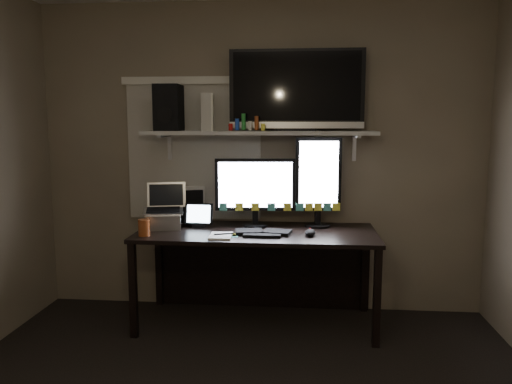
# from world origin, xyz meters

# --- Properties ---
(back_wall) EXTENTS (3.60, 0.00, 3.60)m
(back_wall) POSITION_xyz_m (0.00, 1.80, 1.25)
(back_wall) COLOR #685C4A
(back_wall) RESTS_ON floor
(window_blinds) EXTENTS (1.10, 0.02, 1.10)m
(window_blinds) POSITION_xyz_m (-0.55, 1.79, 1.30)
(window_blinds) COLOR silver
(window_blinds) RESTS_ON back_wall
(desk) EXTENTS (1.80, 0.75, 0.73)m
(desk) POSITION_xyz_m (0.00, 1.55, 0.55)
(desk) COLOR black
(desk) RESTS_ON floor
(wall_shelf) EXTENTS (1.80, 0.35, 0.03)m
(wall_shelf) POSITION_xyz_m (0.00, 1.62, 1.46)
(wall_shelf) COLOR beige
(wall_shelf) RESTS_ON back_wall
(monitor_landscape) EXTENTS (0.63, 0.12, 0.55)m
(monitor_landscape) POSITION_xyz_m (-0.03, 1.60, 1.01)
(monitor_landscape) COLOR black
(monitor_landscape) RESTS_ON desk
(monitor_portrait) EXTENTS (0.36, 0.11, 0.72)m
(monitor_portrait) POSITION_xyz_m (0.46, 1.63, 1.09)
(monitor_portrait) COLOR black
(monitor_portrait) RESTS_ON desk
(keyboard) EXTENTS (0.42, 0.17, 0.03)m
(keyboard) POSITION_xyz_m (0.06, 1.34, 0.74)
(keyboard) COLOR black
(keyboard) RESTS_ON desk
(mouse) EXTENTS (0.09, 0.13, 0.04)m
(mouse) POSITION_xyz_m (0.40, 1.31, 0.75)
(mouse) COLOR black
(mouse) RESTS_ON desk
(notepad) EXTENTS (0.17, 0.23, 0.01)m
(notepad) POSITION_xyz_m (-0.24, 1.22, 0.74)
(notepad) COLOR white
(notepad) RESTS_ON desk
(tablet) EXTENTS (0.23, 0.11, 0.19)m
(tablet) POSITION_xyz_m (-0.46, 1.52, 0.83)
(tablet) COLOR black
(tablet) RESTS_ON desk
(file_sorter) EXTENTS (0.24, 0.17, 0.28)m
(file_sorter) POSITION_xyz_m (-0.59, 1.74, 0.87)
(file_sorter) COLOR black
(file_sorter) RESTS_ON desk
(laptop) EXTENTS (0.35, 0.30, 0.34)m
(laptop) POSITION_xyz_m (-0.73, 1.46, 0.90)
(laptop) COLOR silver
(laptop) RESTS_ON desk
(cup) EXTENTS (0.09, 0.09, 0.12)m
(cup) POSITION_xyz_m (-0.80, 1.19, 0.79)
(cup) COLOR #903F1A
(cup) RESTS_ON desk
(sticky_notes) EXTENTS (0.36, 0.31, 0.00)m
(sticky_notes) POSITION_xyz_m (-0.18, 1.28, 0.73)
(sticky_notes) COLOR #FEF845
(sticky_notes) RESTS_ON desk
(tv) EXTENTS (1.04, 0.19, 0.62)m
(tv) POSITION_xyz_m (0.29, 1.67, 1.79)
(tv) COLOR black
(tv) RESTS_ON wall_shelf
(game_console) EXTENTS (0.11, 0.25, 0.29)m
(game_console) POSITION_xyz_m (-0.39, 1.63, 1.62)
(game_console) COLOR silver
(game_console) RESTS_ON wall_shelf
(speaker) EXTENTS (0.20, 0.24, 0.36)m
(speaker) POSITION_xyz_m (-0.70, 1.60, 1.66)
(speaker) COLOR black
(speaker) RESTS_ON wall_shelf
(bottles) EXTENTS (0.20, 0.07, 0.12)m
(bottles) POSITION_xyz_m (-0.09, 1.56, 1.54)
(bottles) COLOR #A50F0C
(bottles) RESTS_ON wall_shelf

